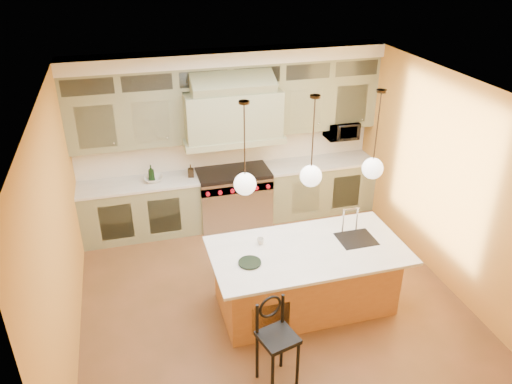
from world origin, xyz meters
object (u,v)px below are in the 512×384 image
object	(u,v)px
kitchen_island	(306,276)
counter_stool	(276,338)
range	(234,196)
microwave	(341,130)

from	to	relation	value
kitchen_island	counter_stool	world-z (taller)	kitchen_island
range	microwave	bearing A→B (deg)	3.12
counter_stool	microwave	world-z (taller)	microwave
kitchen_island	microwave	xyz separation A→B (m)	(1.54, 2.50, 0.98)
counter_stool	microwave	bearing A→B (deg)	42.62
counter_stool	microwave	distance (m)	4.37
kitchen_island	microwave	size ratio (longest dim) A/B	4.56
kitchen_island	counter_stool	bearing A→B (deg)	-124.42
range	kitchen_island	bearing A→B (deg)	-80.40
kitchen_island	microwave	bearing A→B (deg)	58.10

